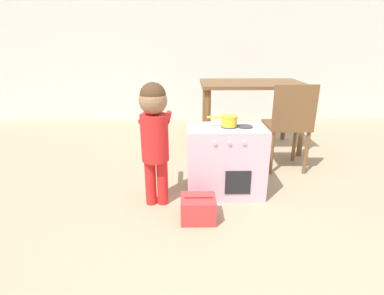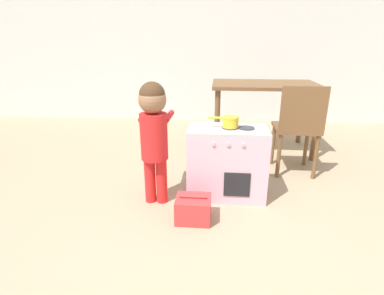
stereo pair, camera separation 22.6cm
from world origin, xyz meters
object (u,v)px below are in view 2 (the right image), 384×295
(toy_pot, at_px, (230,121))
(child_figure, at_px, (154,127))
(play_kitchen, at_px, (227,162))
(toy_basket, at_px, (193,209))
(dining_chair_near, at_px, (298,127))
(dining_table, at_px, (264,93))

(toy_pot, relative_size, child_figure, 0.25)
(play_kitchen, bearing_deg, toy_pot, 2.35)
(toy_basket, bearing_deg, toy_pot, 58.25)
(dining_chair_near, bearing_deg, child_figure, -151.87)
(toy_pot, bearing_deg, dining_chair_near, 37.15)
(toy_pot, bearing_deg, child_figure, -164.28)
(child_figure, xyz_separation_m, dining_chair_near, (1.17, 0.63, -0.14))
(dining_table, xyz_separation_m, dining_chair_near, (0.22, -0.66, -0.19))
(child_figure, bearing_deg, dining_chair_near, 28.13)
(play_kitchen, distance_m, dining_table, 1.26)
(play_kitchen, relative_size, dining_table, 0.54)
(play_kitchen, relative_size, toy_basket, 2.52)
(toy_basket, relative_size, dining_chair_near, 0.29)
(play_kitchen, height_order, dining_table, dining_table)
(toy_basket, bearing_deg, child_figure, 142.29)
(toy_basket, distance_m, dining_table, 1.75)
(play_kitchen, relative_size, dining_chair_near, 0.73)
(dining_chair_near, bearing_deg, play_kitchen, -143.33)
(toy_basket, xyz_separation_m, dining_table, (0.64, 1.53, 0.56))
(toy_basket, bearing_deg, dining_table, 67.21)
(child_figure, relative_size, dining_chair_near, 1.11)
(play_kitchen, height_order, toy_pot, toy_pot)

